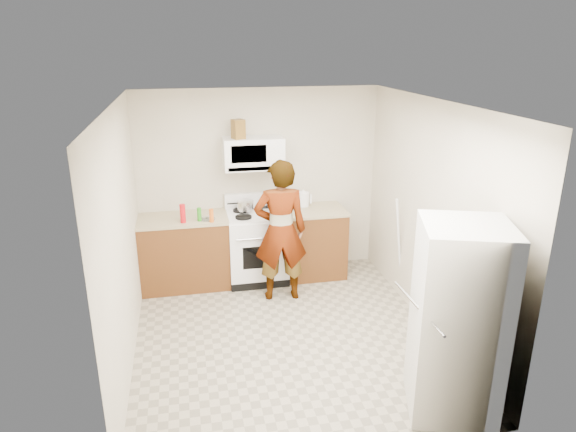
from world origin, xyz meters
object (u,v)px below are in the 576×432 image
object	(u,v)px
fridge	(457,321)
saucepan	(245,206)
kettle	(303,199)
gas_range	(257,245)
microwave	(253,153)
person	(280,231)

from	to	relation	value
fridge	saucepan	world-z (taller)	fridge
kettle	saucepan	world-z (taller)	kettle
gas_range	saucepan	bearing A→B (deg)	140.95
microwave	fridge	world-z (taller)	microwave
microwave	fridge	size ratio (longest dim) A/B	0.45
gas_range	microwave	world-z (taller)	microwave
gas_range	kettle	size ratio (longest dim) A/B	5.98
microwave	person	world-z (taller)	microwave
person	fridge	bearing A→B (deg)	118.67
gas_range	person	world-z (taller)	person
gas_range	saucepan	distance (m)	0.55
gas_range	fridge	distance (m)	3.17
gas_range	fridge	world-z (taller)	fridge
fridge	person	bearing A→B (deg)	132.89
person	saucepan	world-z (taller)	person
fridge	kettle	distance (m)	3.12
microwave	saucepan	bearing A→B (deg)	-167.75
kettle	saucepan	xyz separation A→B (m)	(-0.79, -0.07, -0.02)
kettle	fridge	bearing A→B (deg)	-92.51
fridge	kettle	xyz separation A→B (m)	(-0.60, 3.05, 0.18)
microwave	person	distance (m)	1.10
person	fridge	xyz separation A→B (m)	(1.06, -2.30, -0.03)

